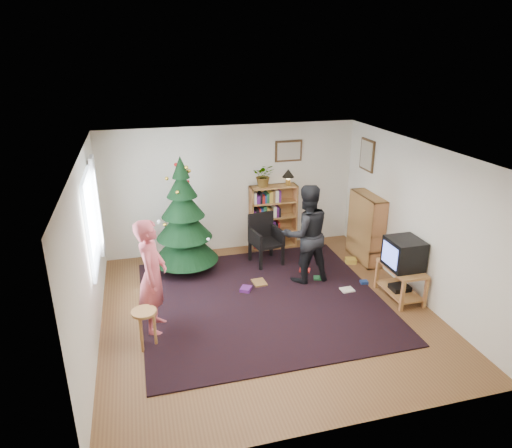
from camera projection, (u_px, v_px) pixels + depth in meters
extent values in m
plane|color=brown|center=(267.00, 310.00, 7.16)|extent=(5.00, 5.00, 0.00)
plane|color=white|center=(268.00, 152.00, 6.26)|extent=(5.00, 5.00, 0.00)
cube|color=silver|center=(232.00, 189.00, 8.97)|extent=(5.00, 0.02, 2.50)
cube|color=silver|center=(339.00, 331.00, 4.46)|extent=(5.00, 0.02, 2.50)
cube|color=silver|center=(88.00, 255.00, 6.11)|extent=(0.02, 5.00, 2.50)
cube|color=silver|center=(417.00, 221.00, 7.31)|extent=(0.02, 5.00, 2.50)
cube|color=black|center=(261.00, 300.00, 7.43)|extent=(3.80, 3.60, 0.02)
cube|color=silver|center=(91.00, 222.00, 6.57)|extent=(0.04, 1.20, 1.40)
cube|color=silver|center=(97.00, 206.00, 7.21)|extent=(0.06, 0.35, 1.60)
cube|color=#4C3319|center=(289.00, 151.00, 8.97)|extent=(0.55, 0.03, 0.42)
cube|color=beige|center=(289.00, 151.00, 8.97)|extent=(0.47, 0.01, 0.34)
cube|color=#4C3319|center=(367.00, 155.00, 8.63)|extent=(0.03, 0.50, 0.60)
cube|color=beige|center=(367.00, 155.00, 8.63)|extent=(0.01, 0.42, 0.52)
cylinder|color=#3F2816|center=(186.00, 265.00, 8.39)|extent=(0.11, 0.11, 0.23)
cone|color=black|center=(185.00, 242.00, 8.23)|extent=(1.18, 1.18, 0.67)
cone|color=black|center=(184.00, 222.00, 8.09)|extent=(0.99, 0.99, 0.59)
cone|color=black|center=(183.00, 202.00, 7.95)|extent=(0.76, 0.76, 0.53)
cone|color=black|center=(181.00, 184.00, 7.84)|extent=(0.54, 0.54, 0.46)
cone|color=black|center=(180.00, 167.00, 7.73)|extent=(0.31, 0.31, 0.38)
cube|color=#A9683C|center=(273.00, 217.00, 9.23)|extent=(0.95, 0.30, 1.30)
cube|color=#A9683C|center=(274.00, 187.00, 9.00)|extent=(0.95, 0.30, 0.03)
cube|color=#A9683C|center=(366.00, 228.00, 8.66)|extent=(0.30, 0.95, 1.30)
cube|color=#A9683C|center=(369.00, 196.00, 8.43)|extent=(0.30, 0.95, 0.03)
cube|color=#A9683C|center=(402.00, 268.00, 7.34)|extent=(0.47, 0.85, 0.04)
cube|color=#A9683C|center=(402.00, 297.00, 7.03)|extent=(0.05, 0.05, 0.51)
cube|color=#A9683C|center=(426.00, 293.00, 7.13)|extent=(0.05, 0.05, 0.51)
cube|color=#A9683C|center=(377.00, 274.00, 7.74)|extent=(0.05, 0.05, 0.51)
cube|color=#A9683C|center=(398.00, 271.00, 7.84)|extent=(0.05, 0.05, 0.51)
cube|color=#A9683C|center=(399.00, 291.00, 7.49)|extent=(0.43, 0.81, 0.03)
cube|color=black|center=(400.00, 288.00, 7.47)|extent=(0.30, 0.25, 0.08)
cube|color=black|center=(404.00, 253.00, 7.25)|extent=(0.50, 0.55, 0.48)
cube|color=#546AE6|center=(390.00, 255.00, 7.18)|extent=(0.01, 0.43, 0.35)
cube|color=black|center=(266.00, 243.00, 8.56)|extent=(0.61, 0.61, 0.05)
cube|color=black|center=(263.00, 225.00, 8.67)|extent=(0.52, 0.15, 0.52)
cube|color=black|center=(258.00, 260.00, 8.37)|extent=(0.06, 0.06, 0.43)
cube|color=black|center=(281.00, 257.00, 8.48)|extent=(0.06, 0.06, 0.43)
cube|color=black|center=(251.00, 250.00, 8.78)|extent=(0.06, 0.06, 0.43)
cube|color=black|center=(274.00, 247.00, 8.90)|extent=(0.06, 0.06, 0.43)
cylinder|color=#A9683C|center=(144.00, 312.00, 6.09)|extent=(0.34, 0.34, 0.04)
cylinder|color=#A9683C|center=(155.00, 329.00, 6.22)|extent=(0.04, 0.04, 0.53)
cylinder|color=#A9683C|center=(141.00, 326.00, 6.27)|extent=(0.04, 0.04, 0.53)
cylinder|color=#A9683C|center=(141.00, 335.00, 6.08)|extent=(0.04, 0.04, 0.53)
imported|color=#B74952|center=(152.00, 276.00, 6.39)|extent=(0.53, 0.69, 1.70)
imported|color=black|center=(306.00, 234.00, 7.78)|extent=(0.89, 0.71, 1.75)
imported|color=gray|center=(264.00, 175.00, 8.87)|extent=(0.49, 0.45, 0.45)
cylinder|color=#A57F33|center=(288.00, 182.00, 9.05)|extent=(0.10, 0.10, 0.10)
sphere|color=#FFD88C|center=(288.00, 177.00, 9.01)|extent=(0.10, 0.10, 0.10)
cone|color=black|center=(288.00, 173.00, 8.98)|extent=(0.24, 0.24, 0.16)
cube|color=#A51E19|center=(305.00, 270.00, 8.36)|extent=(0.20, 0.20, 0.08)
cube|color=navy|center=(364.00, 282.00, 7.92)|extent=(0.20, 0.20, 0.08)
cube|color=#1E592D|center=(319.00, 278.00, 8.08)|extent=(0.20, 0.20, 0.08)
cube|color=gold|center=(351.00, 261.00, 8.72)|extent=(0.20, 0.20, 0.08)
cube|color=brown|center=(259.00, 282.00, 7.93)|extent=(0.20, 0.20, 0.08)
cube|color=beige|center=(347.00, 289.00, 7.69)|extent=(0.20, 0.20, 0.08)
cube|color=#4C1959|center=(246.00, 289.00, 7.68)|extent=(0.20, 0.20, 0.08)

